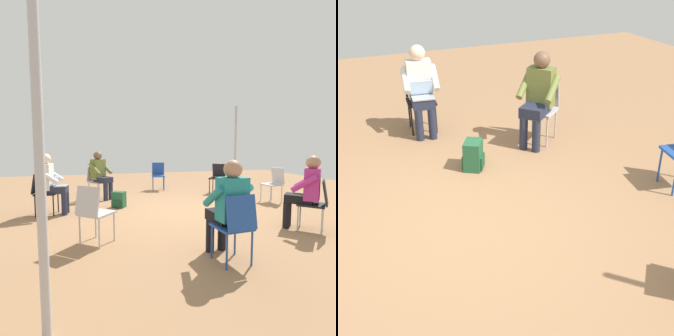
% 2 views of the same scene
% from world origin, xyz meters
% --- Properties ---
extents(ground_plane, '(14.90, 14.90, 0.00)m').
position_xyz_m(ground_plane, '(0.00, 0.00, 0.00)').
color(ground_plane, '#99704C').
extents(chair_northwest, '(0.58, 0.59, 0.85)m').
position_xyz_m(chair_northwest, '(-1.66, 1.73, 0.50)').
color(chair_northwest, '#B7B7BC').
rests_on(chair_northwest, ground).
extents(chair_west, '(0.48, 0.45, 0.85)m').
position_xyz_m(chair_west, '(-2.70, 0.30, 0.50)').
color(chair_west, black).
rests_on(chair_west, ground).
extents(person_with_laptop, '(0.56, 0.53, 1.24)m').
position_xyz_m(person_with_laptop, '(-2.54, 0.28, 0.69)').
color(person_with_laptop, '#23283D').
rests_on(person_with_laptop, ground).
extents(person_in_olive, '(0.63, 0.63, 1.24)m').
position_xyz_m(person_in_olive, '(-1.55, 1.60, 0.69)').
color(person_in_olive, '#23283D').
rests_on(person_in_olive, ground).
extents(backpack_near_laptop_user, '(0.34, 0.32, 0.36)m').
position_xyz_m(backpack_near_laptop_user, '(-1.18, 0.54, 0.16)').
color(backpack_near_laptop_user, '#235B38').
rests_on(backpack_near_laptop_user, ground).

